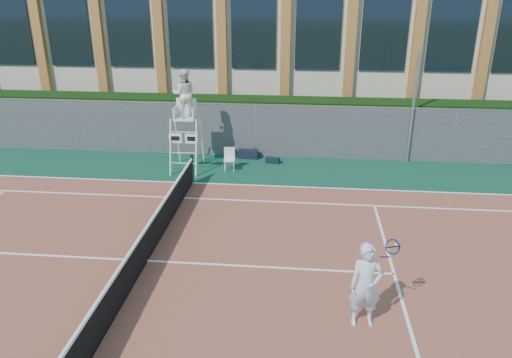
# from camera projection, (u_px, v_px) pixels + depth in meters

# --- Properties ---
(ground) EXTENTS (120.00, 120.00, 0.00)m
(ground) POSITION_uv_depth(u_px,v_px,m) (147.00, 262.00, 13.17)
(ground) COLOR #233814
(apron) EXTENTS (36.00, 20.00, 0.01)m
(apron) POSITION_uv_depth(u_px,v_px,m) (158.00, 243.00, 14.09)
(apron) COLOR #0C3729
(apron) RESTS_ON ground
(tennis_court) EXTENTS (23.77, 10.97, 0.02)m
(tennis_court) POSITION_uv_depth(u_px,v_px,m) (147.00, 261.00, 13.16)
(tennis_court) COLOR brown
(tennis_court) RESTS_ON apron
(tennis_net) EXTENTS (0.10, 11.30, 1.10)m
(tennis_net) POSITION_uv_depth(u_px,v_px,m) (145.00, 244.00, 12.97)
(tennis_net) COLOR black
(tennis_net) RESTS_ON ground
(fence) EXTENTS (40.00, 0.06, 2.20)m
(fence) POSITION_uv_depth(u_px,v_px,m) (208.00, 130.00, 20.89)
(fence) COLOR #595E60
(fence) RESTS_ON ground
(hedge) EXTENTS (40.00, 1.40, 2.20)m
(hedge) POSITION_uv_depth(u_px,v_px,m) (213.00, 122.00, 22.00)
(hedge) COLOR black
(hedge) RESTS_ON ground
(building) EXTENTS (45.00, 10.60, 8.22)m
(building) POSITION_uv_depth(u_px,v_px,m) (236.00, 33.00, 28.22)
(building) COLOR beige
(building) RESTS_ON ground
(steel_pole) EXTENTS (0.12, 0.12, 4.48)m
(steel_pole) POSITION_uv_depth(u_px,v_px,m) (413.00, 108.00, 19.62)
(steel_pole) COLOR #9EA0A5
(steel_pole) RESTS_ON ground
(umpire_chair) EXTENTS (1.10, 1.69, 3.93)m
(umpire_chair) POSITION_uv_depth(u_px,v_px,m) (184.00, 96.00, 18.67)
(umpire_chair) COLOR white
(umpire_chair) RESTS_ON ground
(plastic_chair) EXTENTS (0.45, 0.45, 0.90)m
(plastic_chair) POSITION_uv_depth(u_px,v_px,m) (229.00, 157.00, 19.36)
(plastic_chair) COLOR silver
(plastic_chair) RESTS_ON apron
(sports_bag_near) EXTENTS (0.86, 0.37, 0.36)m
(sports_bag_near) POSITION_uv_depth(u_px,v_px,m) (248.00, 154.00, 20.77)
(sports_bag_near) COLOR black
(sports_bag_near) RESTS_ON apron
(sports_bag_far) EXTENTS (0.60, 0.36, 0.22)m
(sports_bag_far) POSITION_uv_depth(u_px,v_px,m) (273.00, 160.00, 20.24)
(sports_bag_far) COLOR black
(sports_bag_far) RESTS_ON apron
(tennis_player) EXTENTS (1.07, 0.74, 1.91)m
(tennis_player) POSITION_uv_depth(u_px,v_px,m) (366.00, 285.00, 10.41)
(tennis_player) COLOR silver
(tennis_player) RESTS_ON tennis_court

